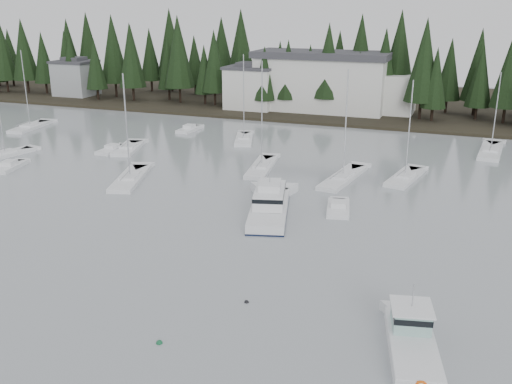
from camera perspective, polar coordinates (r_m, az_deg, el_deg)
ground at (r=37.47m, az=-18.84°, el=-14.82°), size 260.00×260.00×0.00m
far_shore_land at (r=124.02m, az=10.45°, el=8.86°), size 240.00×54.00×1.00m
conifer_treeline at (r=113.36m, az=9.42°, el=8.04°), size 200.00×22.00×20.00m
house_west at (r=110.87m, az=-0.49°, el=10.49°), size 9.54×7.42×8.75m
house_far_west at (r=133.33m, az=-17.60°, el=10.88°), size 8.48×7.42×8.25m
harbor_inn at (r=109.54m, az=7.65°, el=10.83°), size 29.50×11.50×10.90m
cabin_cruiser_center at (r=56.45m, az=1.34°, el=-1.47°), size 6.36×11.94×4.90m
lobster_boat_teal at (r=36.73m, az=15.32°, el=-14.21°), size 4.34×8.22×4.35m
sailboat_1 at (r=85.19m, az=-23.77°, el=3.37°), size 4.12×8.34×14.10m
sailboat_2 at (r=86.91m, az=-1.20°, el=5.21°), size 5.05×8.76×13.36m
sailboat_3 at (r=69.92m, az=14.67°, el=1.30°), size 4.07×9.01×12.23m
sailboat_4 at (r=68.33m, az=8.69°, el=1.30°), size 4.00×11.20×13.46m
sailboat_5 at (r=102.87m, az=-21.63°, el=5.99°), size 4.22×9.64×13.29m
sailboat_7 at (r=68.85m, az=-12.45°, el=1.20°), size 5.69×10.64×13.02m
sailboat_8 at (r=71.85m, az=0.58°, el=2.37°), size 4.03×10.46×13.94m
sailboat_9 at (r=83.27m, az=-12.63°, el=4.16°), size 4.95×8.54×11.26m
sailboat_11 at (r=86.38m, az=22.40°, el=3.70°), size 3.70×11.19×11.63m
runabout_0 at (r=78.45m, az=-23.42°, el=2.25°), size 3.30×5.80×1.42m
runabout_1 at (r=57.98m, az=8.22°, el=-1.75°), size 3.18×5.44×1.42m
runabout_3 at (r=94.36m, az=-6.68°, el=6.17°), size 2.41×5.53×1.42m
runabout_4 at (r=82.95m, az=-14.15°, el=4.04°), size 2.24×5.39×1.42m
mooring_buoy_green at (r=36.78m, az=-9.65°, el=-14.68°), size 0.41×0.41×0.41m
mooring_buoy_dark at (r=40.60m, az=-0.95°, el=-10.98°), size 0.34×0.34×0.34m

